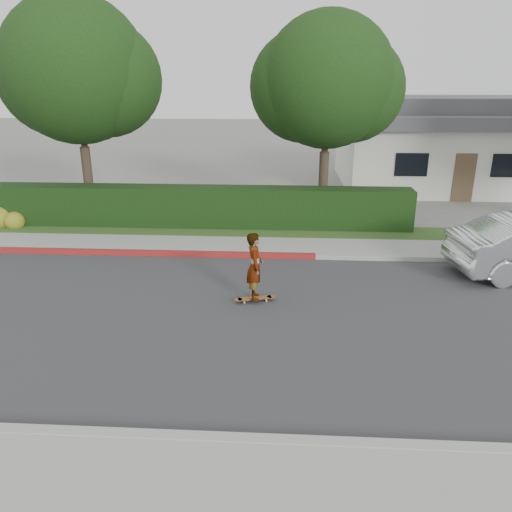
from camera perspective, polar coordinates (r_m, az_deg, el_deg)
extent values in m
plane|color=slate|center=(11.28, 2.78, -7.30)|extent=(120.00, 120.00, 0.00)
cube|color=#2D2D30|center=(11.28, 2.78, -7.28)|extent=(60.00, 8.00, 0.01)
cube|color=#9E9E99|center=(7.79, 2.35, -20.52)|extent=(60.00, 0.20, 0.15)
cube|color=gray|center=(7.14, 2.18, -25.26)|extent=(60.00, 1.60, 0.12)
cube|color=#9E9E99|center=(15.03, 3.00, 0.02)|extent=(60.00, 0.20, 0.15)
cube|color=maroon|center=(15.85, -15.38, 0.39)|extent=(12.00, 0.21, 0.15)
cube|color=gray|center=(15.88, 3.04, 1.05)|extent=(60.00, 1.60, 0.12)
cube|color=#2D4C1E|center=(17.41, 3.09, 2.69)|extent=(60.00, 1.60, 0.10)
cube|color=black|center=(18.06, -6.46, 5.52)|extent=(15.00, 1.00, 1.50)
sphere|color=#2D4C19|center=(20.30, -27.12, 3.87)|extent=(0.90, 0.90, 0.90)
sphere|color=#2D4C19|center=(19.85, -25.88, 3.59)|extent=(0.70, 0.70, 0.70)
cylinder|color=#33261C|center=(20.39, -18.59, 7.96)|extent=(0.36, 0.36, 2.70)
cylinder|color=#33261C|center=(20.12, -19.22, 13.61)|extent=(0.24, 0.24, 2.25)
sphere|color=black|center=(20.05, -19.90, 19.35)|extent=(5.20, 5.20, 5.20)
sphere|color=black|center=(20.73, -21.54, 18.58)|extent=(4.42, 4.42, 4.42)
sphere|color=black|center=(20.01, -16.95, 18.78)|extent=(4.16, 4.16, 4.16)
cylinder|color=#33261C|center=(19.50, 7.67, 8.04)|extent=(0.36, 0.36, 2.52)
cylinder|color=#33261C|center=(19.22, 7.93, 13.57)|extent=(0.24, 0.24, 2.10)
sphere|color=black|center=(19.12, 8.20, 19.21)|extent=(4.80, 4.80, 4.80)
sphere|color=black|center=(19.48, 5.60, 18.72)|extent=(4.08, 4.08, 4.08)
sphere|color=black|center=(19.51, 10.86, 18.19)|extent=(3.84, 3.84, 3.84)
cube|color=beige|center=(27.49, 20.56, 10.82)|extent=(10.00, 8.00, 3.00)
cube|color=#4C4C51|center=(27.31, 21.02, 14.54)|extent=(10.60, 8.60, 0.60)
cube|color=#4C4C51|center=(27.28, 21.18, 15.79)|extent=(8.40, 6.40, 0.80)
cube|color=black|center=(22.98, 17.35, 9.93)|extent=(1.40, 0.06, 1.00)
cube|color=brown|center=(23.71, 22.66, 8.24)|extent=(0.90, 0.06, 2.10)
cylinder|color=#BB7833|center=(12.01, -1.34, -5.34)|extent=(0.06, 0.04, 0.05)
cylinder|color=#BB7833|center=(12.15, -1.47, -5.04)|extent=(0.06, 0.04, 0.05)
cylinder|color=#BB7833|center=(12.11, 1.19, -5.13)|extent=(0.06, 0.04, 0.05)
cylinder|color=#BB7833|center=(12.24, 1.04, -4.84)|extent=(0.06, 0.04, 0.05)
cube|color=silver|center=(12.06, -1.41, -5.03)|extent=(0.09, 0.17, 0.02)
cube|color=silver|center=(12.16, 1.12, -4.82)|extent=(0.09, 0.17, 0.02)
cube|color=brown|center=(12.10, -0.14, -4.84)|extent=(0.84, 0.40, 0.02)
cylinder|color=brown|center=(12.03, -2.05, -4.99)|extent=(0.24, 0.24, 0.02)
cylinder|color=brown|center=(12.18, 1.74, -4.68)|extent=(0.24, 0.24, 0.02)
imported|color=white|center=(11.78, -0.14, -1.16)|extent=(0.46, 0.64, 1.64)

